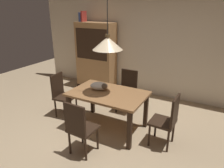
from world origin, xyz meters
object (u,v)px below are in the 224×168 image
book_red_tall (84,16)px  book_blue_wide (82,17)px  chair_right_side (168,119)px  chair_left_side (62,93)px  pendant_lamp (108,43)px  chair_near_front (80,127)px  hutch_bookcase (96,58)px  dining_table (108,98)px  chair_far_back (127,89)px  cat_sleeping (100,86)px

book_red_tall → book_blue_wide: bearing=180.0°
chair_right_side → chair_left_side: (-2.26, -0.01, 0.00)m
chair_left_side → pendant_lamp: 1.61m
chair_near_front → chair_right_side: bearing=37.7°
chair_left_side → hutch_bookcase: (-0.24, 1.74, 0.38)m
book_blue_wide → dining_table: bearing=-44.0°
dining_table → chair_near_front: chair_near_front is taller
book_red_tall → dining_table: bearing=-45.0°
chair_left_side → chair_far_back: (1.13, 0.89, 0.00)m
chair_right_side → book_blue_wide: (-2.92, 1.73, 1.46)m
chair_far_back → pendant_lamp: bearing=-89.9°
dining_table → chair_near_front: size_ratio=1.51×
chair_near_front → book_blue_wide: book_blue_wide is taller
chair_right_side → chair_left_side: bearing=-179.8°
chair_near_front → book_red_tall: (-1.73, 2.61, 1.48)m
hutch_bookcase → book_red_tall: bearing=179.8°
chair_far_back → book_blue_wide: size_ratio=3.88×
chair_right_side → book_blue_wide: size_ratio=3.88×
pendant_lamp → hutch_bookcase: pendant_lamp is taller
pendant_lamp → book_red_tall: size_ratio=4.64×
chair_near_front → chair_far_back: (0.00, 1.76, 0.00)m
cat_sleeping → hutch_bookcase: (-1.16, 1.68, 0.06)m
chair_far_back → book_blue_wide: 2.46m
pendant_lamp → dining_table: bearing=-79.4°
cat_sleeping → book_red_tall: (-1.52, 1.68, 1.16)m
hutch_bookcase → pendant_lamp: bearing=-51.6°
chair_right_side → hutch_bookcase: bearing=145.3°
dining_table → chair_far_back: 0.89m
cat_sleeping → pendant_lamp: 0.86m
dining_table → hutch_bookcase: bearing=128.4°
book_blue_wide → cat_sleeping: bearing=-46.8°
hutch_bookcase → chair_right_side: bearing=-34.7°
chair_right_side → hutch_bookcase: 3.06m
cat_sleeping → chair_right_side: bearing=-2.1°
pendant_lamp → hutch_bookcase: bearing=128.4°
chair_left_side → cat_sleeping: 0.97m
pendant_lamp → hutch_bookcase: (-1.37, 1.73, -0.77)m
chair_left_side → cat_sleeping: size_ratio=2.29×
chair_far_back → hutch_bookcase: (-1.37, 0.85, 0.38)m
chair_near_front → cat_sleeping: chair_near_front is taller
chair_near_front → cat_sleeping: bearing=102.6°
cat_sleeping → hutch_bookcase: size_ratio=0.22×
chair_far_back → chair_left_side: bearing=-141.8°
chair_right_side → book_red_tall: (-2.86, 1.73, 1.48)m
cat_sleeping → book_blue_wide: book_blue_wide is taller
cat_sleeping → dining_table: bearing=-12.5°
dining_table → chair_far_back: bearing=90.1°
chair_near_front → chair_left_side: same height
chair_left_side → pendant_lamp: size_ratio=0.72×
chair_right_side → cat_sleeping: bearing=177.9°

